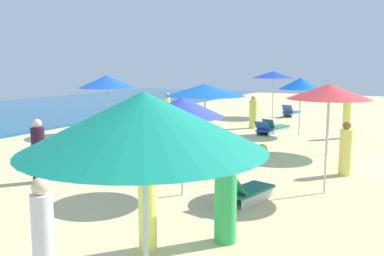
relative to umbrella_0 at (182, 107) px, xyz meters
name	(u,v)px	position (x,y,z in m)	size (l,w,h in m)	color
umbrella_0	(182,107)	(0.00, 0.00, 0.00)	(1.97, 1.97, 2.32)	silver
lounge_chair_0_0	(245,191)	(0.16, -1.51, -1.82)	(1.61, 0.95, 0.72)	silver
umbrella_1	(301,84)	(9.89, -0.42, 0.14)	(1.86, 1.86, 2.49)	silver
lounge_chair_1_0	(266,129)	(9.31, 0.88, -1.86)	(1.46, 0.68, 0.65)	silver
lounge_chair_1_1	(275,127)	(9.98, 0.65, -1.85)	(1.58, 0.97, 0.67)	silver
umbrella_2	(330,94)	(6.28, -2.23, -0.02)	(2.38, 2.38, 2.26)	silver
umbrella_3	(329,92)	(1.69, -2.96, 0.34)	(1.94, 1.94, 2.61)	silver
umbrella_4	(273,75)	(15.49, 2.45, 0.36)	(2.43, 2.43, 2.65)	silver
lounge_chair_4_0	(291,112)	(16.17, 1.52, -1.83)	(1.50, 0.87, 0.74)	silver
umbrella_5	(144,122)	(-5.35, -2.52, 0.47)	(2.25, 2.25, 2.83)	silver
umbrella_6	(107,82)	(6.07, 6.96, 0.23)	(2.46, 2.46, 2.59)	silver
lounge_chair_6_0	(111,133)	(5.32, 6.26, -1.83)	(1.62, 0.99, 0.73)	silver
lounge_chair_6_1	(122,133)	(5.44, 5.76, -1.85)	(1.53, 1.04, 0.66)	silver
umbrella_7	(205,90)	(3.33, 1.01, 0.18)	(2.49, 2.49, 2.46)	silver
beachgoer_0	(39,153)	(-0.74, 3.84, -1.31)	(0.44, 0.44, 1.67)	#2C162B
beachgoer_1	(43,234)	(-4.47, -0.23, -1.35)	(0.38, 0.38, 1.55)	white
beachgoer_2	(147,202)	(-2.87, -0.91, -1.26)	(0.42, 0.42, 1.74)	#F7F266
beachgoer_3	(226,197)	(-1.99, -1.93, -1.29)	(0.44, 0.44, 1.74)	green
beachgoer_4	(346,150)	(3.69, -3.15, -1.40)	(0.37, 0.37, 1.51)	#F9EF6B
beachgoer_5	(253,113)	(10.84, 2.02, -1.37)	(0.53, 0.53, 1.56)	#E9E252
beachgoer_6	(347,119)	(9.96, -2.36, -1.30)	(0.42, 0.42, 1.71)	#F9EE53
beachgoer_7	(167,110)	(9.52, 6.03, -1.29)	(0.43, 0.43, 1.67)	#F3E865
beach_ball_0	(262,149)	(5.18, -0.27, -1.91)	(0.37, 0.37, 0.37)	yellow
beach_ball_1	(183,133)	(7.07, 3.79, -1.91)	(0.38, 0.38, 0.38)	yellow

